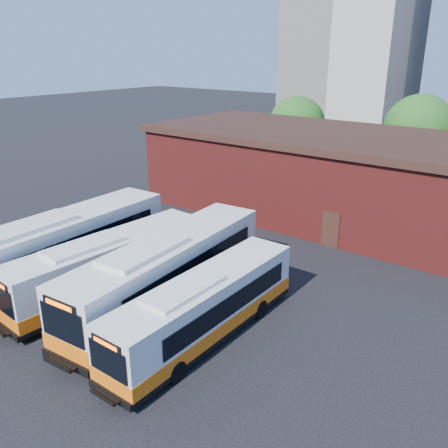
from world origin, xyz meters
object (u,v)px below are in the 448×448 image
Objects in this scene: bus_midwest at (109,267)px; bus_mideast at (168,275)px; transit_worker at (119,367)px; bus_east at (205,310)px; bus_west at (61,250)px.

bus_midwest is 0.87× the size of bus_mideast.
bus_mideast reaches higher than bus_midwest.
bus_east is at bearing -14.17° from transit_worker.
bus_west is 1.18× the size of bus_midwest.
transit_worker is (-0.41, -4.57, -0.52)m from bus_east.
bus_west is at bearing -168.16° from bus_midwest.
bus_east reaches higher than transit_worker.
transit_worker is at bearing -68.21° from bus_mideast.
bus_midwest reaches higher than transit_worker.
bus_mideast is at bearing 19.44° from bus_midwest.
transit_worker is at bearing -95.99° from bus_east.
bus_midwest is (3.44, 0.53, -0.26)m from bus_west.
bus_west is 3.49m from bus_midwest.
transit_worker is at bearing -33.82° from bus_midwest.
bus_mideast is 1.20× the size of bus_east.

